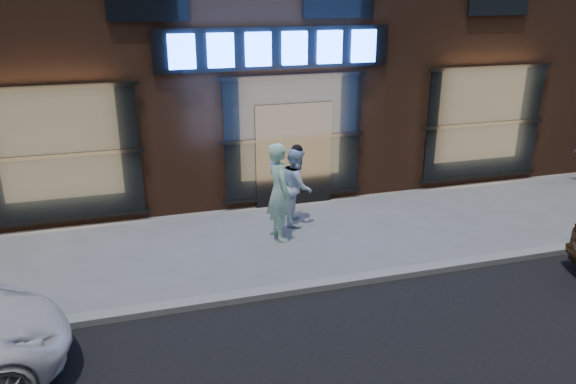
# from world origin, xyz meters

# --- Properties ---
(ground) EXTENTS (90.00, 90.00, 0.00)m
(ground) POSITION_xyz_m (0.00, 0.00, 0.00)
(ground) COLOR slate
(ground) RESTS_ON ground
(curb) EXTENTS (60.00, 0.25, 0.12)m
(curb) POSITION_xyz_m (0.00, 0.00, 0.06)
(curb) COLOR gray
(curb) RESTS_ON ground
(man_bowtie) EXTENTS (0.56, 0.78, 2.01)m
(man_bowtie) POSITION_xyz_m (-0.83, 2.16, 1.01)
(man_bowtie) COLOR #A9DEC8
(man_bowtie) RESTS_ON ground
(man_cap) EXTENTS (0.82, 0.95, 1.68)m
(man_cap) POSITION_xyz_m (-0.25, 2.85, 0.84)
(man_cap) COLOR white
(man_cap) RESTS_ON ground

